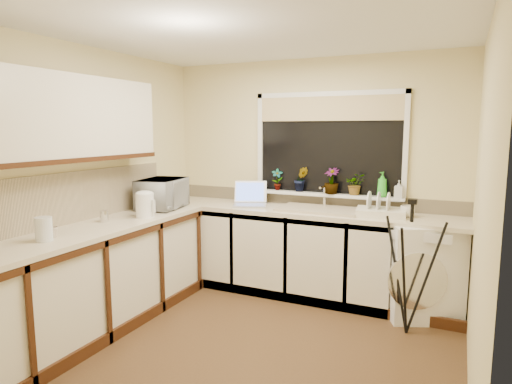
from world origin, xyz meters
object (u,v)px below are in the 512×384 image
at_px(kettle, 145,206).
at_px(cup_back, 407,211).
at_px(soap_bottle_green, 382,185).
at_px(tripod, 409,267).
at_px(glass_jug, 44,229).
at_px(soap_bottle_clear, 399,189).
at_px(steel_jar, 104,216).
at_px(plant_b, 301,179).
at_px(dish_rack, 381,212).
at_px(plant_c, 332,181).
at_px(plant_d, 355,184).
at_px(laptop, 250,199).
at_px(microwave, 162,194).
at_px(plant_a, 277,179).
at_px(washing_machine, 420,269).
at_px(cup_left, 52,232).

distance_m(kettle, cup_back, 2.45).
bearing_deg(soap_bottle_green, tripod, -62.74).
xyz_separation_m(glass_jug, soap_bottle_clear, (2.21, 2.24, 0.15)).
xyz_separation_m(steel_jar, plant_b, (1.30, 1.55, 0.23)).
xyz_separation_m(dish_rack, soap_bottle_clear, (0.13, 0.23, 0.20)).
bearing_deg(soap_bottle_clear, plant_c, -178.13).
distance_m(glass_jug, plant_c, 2.72).
bearing_deg(cup_back, plant_d, 159.59).
bearing_deg(steel_jar, plant_d, 39.64).
bearing_deg(laptop, cup_back, -21.62).
distance_m(dish_rack, steel_jar, 2.55).
xyz_separation_m(microwave, soap_bottle_green, (2.10, 0.74, 0.12)).
bearing_deg(plant_b, glass_jug, -118.10).
height_order(plant_a, soap_bottle_clear, plant_a).
bearing_deg(dish_rack, tripod, -63.55).
height_order(kettle, microwave, microwave).
bearing_deg(glass_jug, plant_d, 51.68).
bearing_deg(washing_machine, laptop, 155.28).
distance_m(microwave, soap_bottle_green, 2.23).
distance_m(microwave, plant_b, 1.47).
relative_size(kettle, cup_left, 2.49).
bearing_deg(glass_jug, cup_back, 41.56).
distance_m(kettle, soap_bottle_clear, 2.44).
xyz_separation_m(steel_jar, cup_left, (0.06, -0.61, -0.01)).
relative_size(tripod, plant_a, 4.92).
relative_size(washing_machine, plant_a, 3.72).
bearing_deg(tripod, soap_bottle_clear, 84.45).
xyz_separation_m(steel_jar, plant_c, (1.64, 1.52, 0.23)).
relative_size(washing_machine, dish_rack, 1.96).
relative_size(dish_rack, plant_c, 1.65).
distance_m(microwave, cup_back, 2.44).
relative_size(dish_rack, plant_a, 1.90).
bearing_deg(plant_b, dish_rack, -14.99).
height_order(laptop, tripod, tripod).
xyz_separation_m(laptop, cup_back, (1.62, 0.01, -0.01)).
distance_m(washing_machine, microwave, 2.64).
bearing_deg(plant_a, plant_b, -1.13).
distance_m(glass_jug, steel_jar, 0.71).
xyz_separation_m(plant_d, cup_left, (-1.81, -2.16, -0.22)).
xyz_separation_m(glass_jug, plant_a, (0.93, 2.26, 0.18)).
bearing_deg(soap_bottle_clear, glass_jug, -134.60).
bearing_deg(plant_a, kettle, -123.69).
distance_m(steel_jar, cup_left, 0.61).
distance_m(dish_rack, cup_back, 0.24).
distance_m(plant_a, cup_left, 2.38).
bearing_deg(cup_left, laptop, 69.59).
relative_size(washing_machine, soap_bottle_clear, 5.08).
height_order(plant_b, soap_bottle_green, plant_b).
bearing_deg(washing_machine, plant_d, 136.37).
relative_size(laptop, kettle, 2.09).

